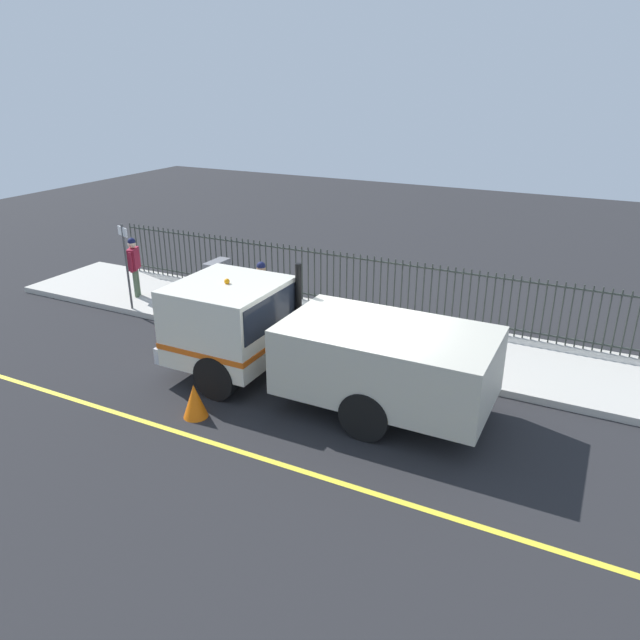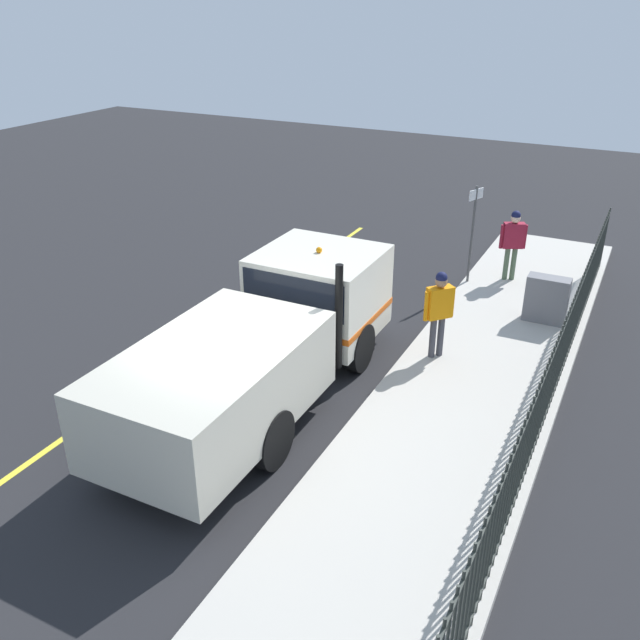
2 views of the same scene
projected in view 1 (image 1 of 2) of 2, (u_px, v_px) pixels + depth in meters
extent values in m
plane|color=#232326|center=(358.00, 402.00, 12.17)|extent=(52.26, 52.26, 0.00)
cube|color=#B7B2A8|center=(408.00, 343.00, 14.67)|extent=(3.07, 23.76, 0.16)
cube|color=yellow|center=(298.00, 470.00, 10.05)|extent=(0.12, 21.38, 0.01)
cube|color=silver|center=(229.00, 320.00, 12.80)|extent=(2.25, 2.14, 1.66)
cube|color=black|center=(228.00, 304.00, 12.66)|extent=(2.07, 2.19, 0.73)
cube|color=beige|center=(387.00, 360.00, 11.36)|extent=(2.26, 4.02, 1.32)
cube|color=silver|center=(189.00, 339.00, 13.54)|extent=(2.14, 0.20, 0.36)
cube|color=#DB5914|center=(230.00, 336.00, 12.94)|extent=(2.28, 2.17, 0.12)
cylinder|color=black|center=(216.00, 377.00, 12.15)|extent=(0.30, 0.96, 0.96)
cylinder|color=black|center=(268.00, 341.00, 13.81)|extent=(0.30, 0.96, 0.96)
cylinder|color=black|center=(365.00, 415.00, 10.77)|extent=(0.30, 0.96, 0.96)
cylinder|color=black|center=(403.00, 370.00, 12.44)|extent=(0.30, 0.96, 0.96)
sphere|color=orange|center=(227.00, 281.00, 12.47)|extent=(0.12, 0.12, 0.12)
cylinder|color=black|center=(299.00, 307.00, 13.06)|extent=(0.14, 0.14, 1.99)
cube|color=orange|center=(262.00, 285.00, 14.92)|extent=(0.50, 0.52, 0.63)
sphere|color=#997051|center=(261.00, 269.00, 14.75)|extent=(0.23, 0.23, 0.23)
sphere|color=#14193F|center=(261.00, 266.00, 14.72)|extent=(0.22, 0.22, 0.22)
cylinder|color=#3F3F47|center=(262.00, 311.00, 15.27)|extent=(0.13, 0.13, 0.84)
cylinder|color=#3F3F47|center=(264.00, 314.00, 15.12)|extent=(0.13, 0.13, 0.84)
cylinder|color=orange|center=(259.00, 283.00, 15.17)|extent=(0.09, 0.09, 0.59)
cylinder|color=orange|center=(265.00, 290.00, 14.69)|extent=(0.09, 0.09, 0.59)
cube|color=maroon|center=(134.00, 259.00, 17.16)|extent=(0.54, 0.42, 0.62)
sphere|color=beige|center=(132.00, 244.00, 17.00)|extent=(0.23, 0.23, 0.23)
sphere|color=#14193F|center=(131.00, 242.00, 16.97)|extent=(0.22, 0.22, 0.22)
cylinder|color=#4C6047|center=(137.00, 282.00, 17.51)|extent=(0.12, 0.12, 0.83)
cylinder|color=#4C6047|center=(136.00, 283.00, 17.35)|extent=(0.12, 0.12, 0.83)
cylinder|color=maroon|center=(137.00, 257.00, 17.43)|extent=(0.09, 0.09, 0.59)
cylinder|color=maroon|center=(131.00, 262.00, 16.91)|extent=(0.09, 0.09, 0.59)
cylinder|color=#2D332D|center=(636.00, 325.00, 13.45)|extent=(0.04, 0.04, 1.58)
cylinder|color=#2D332D|center=(626.00, 324.00, 13.53)|extent=(0.04, 0.04, 1.58)
cylinder|color=#2D332D|center=(617.00, 322.00, 13.62)|extent=(0.04, 0.04, 1.58)
cylinder|color=#2D332D|center=(607.00, 321.00, 13.70)|extent=(0.04, 0.04, 1.58)
cylinder|color=#2D332D|center=(598.00, 319.00, 13.78)|extent=(0.04, 0.04, 1.58)
cylinder|color=#2D332D|center=(588.00, 318.00, 13.87)|extent=(0.04, 0.04, 1.58)
cylinder|color=#2D332D|center=(579.00, 316.00, 13.95)|extent=(0.04, 0.04, 1.58)
cylinder|color=#2D332D|center=(570.00, 315.00, 14.03)|extent=(0.04, 0.04, 1.58)
cylinder|color=#2D332D|center=(561.00, 314.00, 14.12)|extent=(0.04, 0.04, 1.58)
cylinder|color=#2D332D|center=(552.00, 312.00, 14.20)|extent=(0.04, 0.04, 1.58)
cylinder|color=#2D332D|center=(544.00, 311.00, 14.28)|extent=(0.04, 0.04, 1.58)
cylinder|color=#2D332D|center=(535.00, 310.00, 14.37)|extent=(0.04, 0.04, 1.58)
cylinder|color=#2D332D|center=(526.00, 308.00, 14.45)|extent=(0.04, 0.04, 1.58)
cylinder|color=#2D332D|center=(518.00, 307.00, 14.53)|extent=(0.04, 0.04, 1.58)
cylinder|color=#2D332D|center=(509.00, 306.00, 14.62)|extent=(0.04, 0.04, 1.58)
cylinder|color=#2D332D|center=(501.00, 304.00, 14.70)|extent=(0.04, 0.04, 1.58)
cylinder|color=#2D332D|center=(493.00, 303.00, 14.78)|extent=(0.04, 0.04, 1.58)
cylinder|color=#2D332D|center=(485.00, 302.00, 14.87)|extent=(0.04, 0.04, 1.58)
cylinder|color=#2D332D|center=(477.00, 300.00, 14.95)|extent=(0.04, 0.04, 1.58)
cylinder|color=#2D332D|center=(469.00, 299.00, 15.03)|extent=(0.04, 0.04, 1.58)
cylinder|color=#2D332D|center=(461.00, 298.00, 15.12)|extent=(0.04, 0.04, 1.58)
cylinder|color=#2D332D|center=(453.00, 297.00, 15.20)|extent=(0.04, 0.04, 1.58)
cylinder|color=#2D332D|center=(446.00, 296.00, 15.28)|extent=(0.04, 0.04, 1.58)
cylinder|color=#2D332D|center=(438.00, 294.00, 15.37)|extent=(0.04, 0.04, 1.58)
cylinder|color=#2D332D|center=(431.00, 293.00, 15.45)|extent=(0.04, 0.04, 1.58)
cylinder|color=#2D332D|center=(423.00, 292.00, 15.53)|extent=(0.04, 0.04, 1.58)
cylinder|color=#2D332D|center=(416.00, 291.00, 15.62)|extent=(0.04, 0.04, 1.58)
cylinder|color=#2D332D|center=(409.00, 290.00, 15.70)|extent=(0.04, 0.04, 1.58)
cylinder|color=#2D332D|center=(401.00, 289.00, 15.78)|extent=(0.04, 0.04, 1.58)
cylinder|color=#2D332D|center=(394.00, 288.00, 15.87)|extent=(0.04, 0.04, 1.58)
cylinder|color=#2D332D|center=(387.00, 286.00, 15.95)|extent=(0.04, 0.04, 1.58)
cylinder|color=#2D332D|center=(380.00, 285.00, 16.03)|extent=(0.04, 0.04, 1.58)
cylinder|color=#2D332D|center=(373.00, 284.00, 16.12)|extent=(0.04, 0.04, 1.58)
cylinder|color=#2D332D|center=(367.00, 283.00, 16.20)|extent=(0.04, 0.04, 1.58)
cylinder|color=#2D332D|center=(360.00, 282.00, 16.28)|extent=(0.04, 0.04, 1.58)
cylinder|color=#2D332D|center=(353.00, 281.00, 16.37)|extent=(0.04, 0.04, 1.58)
cylinder|color=#2D332D|center=(347.00, 280.00, 16.45)|extent=(0.04, 0.04, 1.58)
cylinder|color=#2D332D|center=(340.00, 279.00, 16.53)|extent=(0.04, 0.04, 1.58)
cylinder|color=#2D332D|center=(334.00, 278.00, 16.62)|extent=(0.04, 0.04, 1.58)
cylinder|color=#2D332D|center=(327.00, 277.00, 16.70)|extent=(0.04, 0.04, 1.58)
cylinder|color=#2D332D|center=(321.00, 276.00, 16.78)|extent=(0.04, 0.04, 1.58)
cylinder|color=#2D332D|center=(314.00, 275.00, 16.87)|extent=(0.04, 0.04, 1.58)
cylinder|color=#2D332D|center=(308.00, 274.00, 16.95)|extent=(0.04, 0.04, 1.58)
cylinder|color=#2D332D|center=(302.00, 273.00, 17.03)|extent=(0.04, 0.04, 1.58)
cylinder|color=#2D332D|center=(296.00, 272.00, 17.12)|extent=(0.04, 0.04, 1.58)
cylinder|color=#2D332D|center=(290.00, 271.00, 17.20)|extent=(0.04, 0.04, 1.58)
cylinder|color=#2D332D|center=(284.00, 270.00, 17.28)|extent=(0.04, 0.04, 1.58)
cylinder|color=#2D332D|center=(278.00, 269.00, 17.37)|extent=(0.04, 0.04, 1.58)
cylinder|color=#2D332D|center=(272.00, 269.00, 17.45)|extent=(0.04, 0.04, 1.58)
cylinder|color=#2D332D|center=(266.00, 268.00, 17.53)|extent=(0.04, 0.04, 1.58)
cylinder|color=#2D332D|center=(261.00, 267.00, 17.61)|extent=(0.04, 0.04, 1.58)
cylinder|color=#2D332D|center=(255.00, 266.00, 17.70)|extent=(0.04, 0.04, 1.58)
cylinder|color=#2D332D|center=(249.00, 265.00, 17.78)|extent=(0.04, 0.04, 1.58)
cylinder|color=#2D332D|center=(244.00, 264.00, 17.86)|extent=(0.04, 0.04, 1.58)
cylinder|color=#2D332D|center=(238.00, 263.00, 17.95)|extent=(0.04, 0.04, 1.58)
cylinder|color=#2D332D|center=(233.00, 262.00, 18.03)|extent=(0.04, 0.04, 1.58)
cylinder|color=#2D332D|center=(227.00, 262.00, 18.11)|extent=(0.04, 0.04, 1.58)
cylinder|color=#2D332D|center=(222.00, 261.00, 18.20)|extent=(0.04, 0.04, 1.58)
cylinder|color=#2D332D|center=(216.00, 260.00, 18.28)|extent=(0.04, 0.04, 1.58)
cylinder|color=#2D332D|center=(211.00, 259.00, 18.36)|extent=(0.04, 0.04, 1.58)
cylinder|color=#2D332D|center=(206.00, 258.00, 18.45)|extent=(0.04, 0.04, 1.58)
cylinder|color=#2D332D|center=(201.00, 257.00, 18.53)|extent=(0.04, 0.04, 1.58)
cylinder|color=#2D332D|center=(195.00, 257.00, 18.61)|extent=(0.04, 0.04, 1.58)
cylinder|color=#2D332D|center=(190.00, 256.00, 18.70)|extent=(0.04, 0.04, 1.58)
cylinder|color=#2D332D|center=(185.00, 255.00, 18.78)|extent=(0.04, 0.04, 1.58)
cylinder|color=#2D332D|center=(180.00, 254.00, 18.86)|extent=(0.04, 0.04, 1.58)
cylinder|color=#2D332D|center=(175.00, 253.00, 18.95)|extent=(0.04, 0.04, 1.58)
cylinder|color=#2D332D|center=(170.00, 253.00, 19.03)|extent=(0.04, 0.04, 1.58)
cylinder|color=#2D332D|center=(165.00, 252.00, 19.11)|extent=(0.04, 0.04, 1.58)
cylinder|color=#2D332D|center=(161.00, 251.00, 19.20)|extent=(0.04, 0.04, 1.58)
cylinder|color=#2D332D|center=(156.00, 250.00, 19.28)|extent=(0.04, 0.04, 1.58)
cylinder|color=#2D332D|center=(151.00, 250.00, 19.36)|extent=(0.04, 0.04, 1.58)
cylinder|color=#2D332D|center=(146.00, 249.00, 19.45)|extent=(0.04, 0.04, 1.58)
cylinder|color=#2D332D|center=(142.00, 248.00, 19.53)|extent=(0.04, 0.04, 1.58)
cylinder|color=#2D332D|center=(137.00, 247.00, 19.61)|extent=(0.04, 0.04, 1.58)
cylinder|color=#2D332D|center=(132.00, 247.00, 19.70)|extent=(0.04, 0.04, 1.58)
cube|color=#2D332D|center=(429.00, 268.00, 15.24)|extent=(0.04, 20.19, 0.04)
cube|color=#2D332D|center=(425.00, 314.00, 15.72)|extent=(0.04, 20.19, 0.04)
cube|color=slate|center=(218.00, 278.00, 17.56)|extent=(0.89, 0.38, 1.02)
cone|color=orange|center=(195.00, 401.00, 11.51)|extent=(0.49, 0.49, 0.69)
cylinder|color=#4C4C4C|center=(127.00, 267.00, 16.18)|extent=(0.06, 0.06, 2.39)
cube|color=white|center=(122.00, 232.00, 15.80)|extent=(0.21, 0.48, 0.24)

